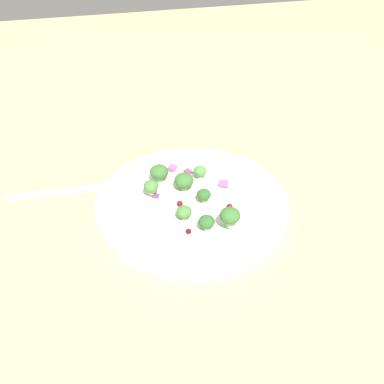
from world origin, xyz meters
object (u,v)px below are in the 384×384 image
(broccoli_floret_1, at_px, (207,222))
(fork, at_px, (80,189))
(plate, at_px, (192,202))
(broccoli_floret_0, at_px, (151,186))
(broccoli_floret_2, at_px, (200,171))

(broccoli_floret_1, xyz_separation_m, fork, (-0.14, -0.16, -0.02))
(plate, distance_m, fork, 0.17)
(broccoli_floret_0, height_order, broccoli_floret_2, broccoli_floret_0)
(broccoli_floret_1, height_order, broccoli_floret_2, broccoli_floret_1)
(plate, distance_m, broccoli_floret_1, 0.07)
(plate, height_order, broccoli_floret_1, broccoli_floret_1)
(broccoli_floret_0, distance_m, fork, 0.12)
(fork, bearing_deg, broccoli_floret_0, 60.48)
(plate, relative_size, broccoli_floret_0, 12.63)
(broccoli_floret_1, height_order, fork, broccoli_floret_1)
(broccoli_floret_0, height_order, fork, broccoli_floret_0)
(plate, xyz_separation_m, fork, (-0.07, -0.15, -0.01))
(broccoli_floret_1, relative_size, fork, 0.11)
(fork, bearing_deg, broccoli_floret_1, 48.70)
(broccoli_floret_0, xyz_separation_m, broccoli_floret_2, (-0.03, 0.08, -0.01))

